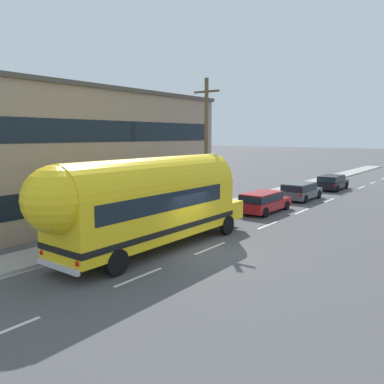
% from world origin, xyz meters
% --- Properties ---
extents(ground_plane, '(300.00, 300.00, 0.00)m').
position_xyz_m(ground_plane, '(0.00, 0.00, 0.00)').
color(ground_plane, '#4C4C4F').
extents(lane_markings, '(3.95, 80.00, 0.01)m').
position_xyz_m(lane_markings, '(-2.69, 12.62, 0.00)').
color(lane_markings, silver).
rests_on(lane_markings, ground).
extents(sidewalk_slab, '(2.23, 90.00, 0.15)m').
position_xyz_m(sidewalk_slab, '(-4.94, 10.00, 0.07)').
color(sidewalk_slab, '#9E9B93').
rests_on(sidewalk_slab, ground).
extents(roadside_building, '(9.99, 20.83, 7.84)m').
position_xyz_m(roadside_building, '(-12.30, 1.35, 3.92)').
color(roadside_building, gray).
rests_on(roadside_building, ground).
extents(utility_pole, '(1.80, 0.24, 8.50)m').
position_xyz_m(utility_pole, '(-4.27, 6.36, 4.42)').
color(utility_pole, brown).
rests_on(utility_pole, ground).
extents(painted_bus, '(2.63, 12.04, 4.12)m').
position_xyz_m(painted_bus, '(-1.92, -1.51, 2.30)').
color(painted_bus, yellow).
rests_on(painted_bus, ground).
extents(car_lead, '(1.94, 4.63, 1.37)m').
position_xyz_m(car_lead, '(-1.94, 9.62, 0.79)').
color(car_lead, '#A5191E').
rests_on(car_lead, ground).
extents(car_second, '(2.03, 4.38, 1.37)m').
position_xyz_m(car_second, '(-1.92, 15.98, 0.79)').
color(car_second, '#474C51').
rests_on(car_second, ground).
extents(car_third, '(2.05, 4.61, 1.37)m').
position_xyz_m(car_third, '(-1.78, 23.38, 0.80)').
color(car_third, black).
rests_on(car_third, ground).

